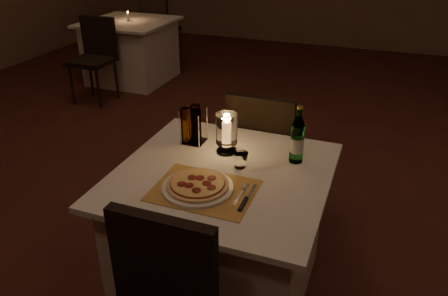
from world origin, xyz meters
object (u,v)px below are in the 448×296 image
(neighbor_table_left, at_px, (131,51))
(plate, at_px, (198,187))
(chair_far, at_px, (263,144))
(water_bottle, at_px, (297,140))
(tumbler, at_px, (240,160))
(main_table, at_px, (223,233))
(pizza, at_px, (198,184))
(hurricane_candle, at_px, (227,130))

(neighbor_table_left, bearing_deg, plate, -53.84)
(chair_far, height_order, water_bottle, water_bottle)
(neighbor_table_left, bearing_deg, tumbler, -50.10)
(water_bottle, bearing_deg, chair_far, 121.98)
(main_table, relative_size, pizza, 3.57)
(neighbor_table_left, bearing_deg, pizza, -53.84)
(hurricane_candle, relative_size, neighbor_table_left, 0.21)
(main_table, height_order, plate, plate)
(pizza, height_order, tumbler, tumbler)
(chair_far, xyz_separation_m, plate, (-0.05, -0.89, 0.20))
(main_table, height_order, water_bottle, water_bottle)
(tumbler, distance_m, hurricane_candle, 0.19)
(tumbler, bearing_deg, hurricane_candle, 133.63)
(water_bottle, xyz_separation_m, hurricane_candle, (-0.36, -0.03, 0.01))
(tumbler, height_order, water_bottle, water_bottle)
(main_table, bearing_deg, neighbor_table_left, 128.40)
(hurricane_candle, xyz_separation_m, neighbor_table_left, (-2.27, 2.74, -0.49))
(tumbler, xyz_separation_m, water_bottle, (0.24, 0.15, 0.08))
(plate, height_order, hurricane_candle, hurricane_candle)
(chair_far, xyz_separation_m, water_bottle, (0.30, -0.49, 0.31))
(hurricane_candle, bearing_deg, main_table, -75.04)
(water_bottle, height_order, hurricane_candle, water_bottle)
(main_table, xyz_separation_m, tumbler, (0.06, 0.08, 0.40))
(chair_far, distance_m, water_bottle, 0.65)
(water_bottle, bearing_deg, tumbler, -147.82)
(chair_far, xyz_separation_m, hurricane_candle, (-0.05, -0.51, 0.32))
(water_bottle, xyz_separation_m, neighbor_table_left, (-2.63, 2.71, -0.48))
(water_bottle, distance_m, neighbor_table_left, 3.81)
(plate, relative_size, water_bottle, 1.09)
(pizza, relative_size, tumbler, 3.66)
(pizza, relative_size, water_bottle, 0.95)
(hurricane_candle, bearing_deg, tumbler, -46.37)
(plate, relative_size, neighbor_table_left, 0.32)
(tumbler, bearing_deg, main_table, -128.75)
(chair_far, height_order, plate, chair_far)
(pizza, xyz_separation_m, hurricane_candle, (-0.00, 0.38, 0.10))
(chair_far, relative_size, hurricane_candle, 4.23)
(pizza, bearing_deg, neighbor_table_left, 126.16)
(pizza, distance_m, neighbor_table_left, 3.88)
(plate, xyz_separation_m, tumbler, (0.11, 0.26, 0.03))
(main_table, distance_m, tumbler, 0.42)
(tumbler, distance_m, water_bottle, 0.29)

